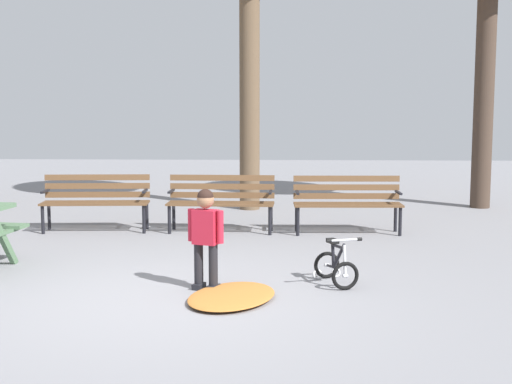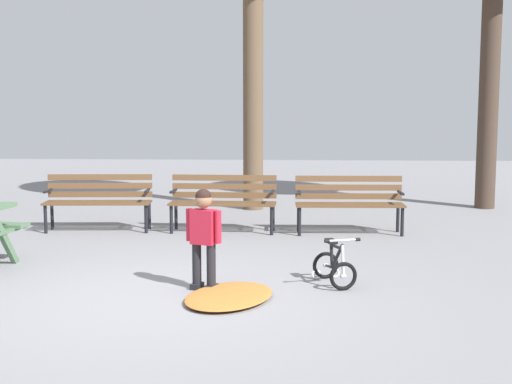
% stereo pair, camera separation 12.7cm
% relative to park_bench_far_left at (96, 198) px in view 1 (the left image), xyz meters
% --- Properties ---
extents(ground, '(36.00, 36.00, 0.00)m').
position_rel_park_bench_far_left_xyz_m(ground, '(1.63, -3.80, -0.51)').
color(ground, gray).
extents(park_bench_far_left, '(1.63, 0.57, 0.85)m').
position_rel_park_bench_far_left_xyz_m(park_bench_far_left, '(0.00, 0.00, 0.00)').
color(park_bench_far_left, brown).
rests_on(park_bench_far_left, ground).
extents(park_bench_left, '(1.61, 0.50, 0.85)m').
position_rel_park_bench_far_left_xyz_m(park_bench_left, '(1.91, 0.01, 0.00)').
color(park_bench_left, brown).
rests_on(park_bench_left, ground).
extents(park_bench_right, '(1.61, 0.51, 0.85)m').
position_rel_park_bench_far_left_xyz_m(park_bench_right, '(3.80, -0.02, 0.00)').
color(park_bench_right, brown).
rests_on(park_bench_right, ground).
extents(child_standing, '(0.38, 0.24, 1.06)m').
position_rel_park_bench_far_left_xyz_m(child_standing, '(2.06, -3.39, 0.11)').
color(child_standing, black).
rests_on(child_standing, ground).
extents(kids_bicycle, '(0.50, 0.63, 0.54)m').
position_rel_park_bench_far_left_xyz_m(kids_bicycle, '(3.42, -3.09, -0.31)').
color(kids_bicycle, black).
rests_on(kids_bicycle, ground).
extents(leaf_pile, '(1.13, 1.34, 0.07)m').
position_rel_park_bench_far_left_xyz_m(leaf_pile, '(2.35, -3.74, -0.48)').
color(leaf_pile, '#B26B2D').
rests_on(leaf_pile, ground).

